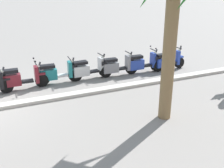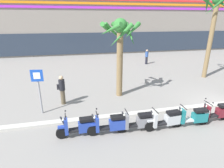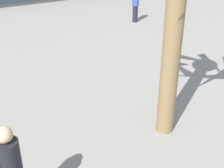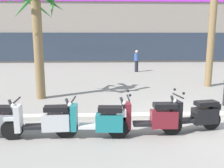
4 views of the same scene
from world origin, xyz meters
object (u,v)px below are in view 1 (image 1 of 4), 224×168
(scooter_blue_far_back, at_px, (167,61))
(scooter_maroon_gap_after_mid, at_px, (19,79))
(scooter_teal_second_in_line, at_px, (55,73))
(scooter_silver_last_in_row, at_px, (87,69))
(scooter_blue_mid_rear, at_px, (141,63))
(scooter_grey_tail_end, at_px, (116,66))

(scooter_blue_far_back, height_order, scooter_maroon_gap_after_mid, same)
(scooter_teal_second_in_line, relative_size, scooter_maroon_gap_after_mid, 0.97)
(scooter_silver_last_in_row, relative_size, scooter_teal_second_in_line, 1.02)
(scooter_blue_mid_rear, bearing_deg, scooter_maroon_gap_after_mid, -0.76)
(scooter_blue_mid_rear, bearing_deg, scooter_blue_far_back, 174.35)
(scooter_blue_far_back, distance_m, scooter_teal_second_in_line, 5.20)
(scooter_grey_tail_end, distance_m, scooter_silver_last_in_row, 1.30)
(scooter_maroon_gap_after_mid, bearing_deg, scooter_grey_tail_end, 179.78)
(scooter_blue_mid_rear, bearing_deg, scooter_silver_last_in_row, -3.56)
(scooter_teal_second_in_line, bearing_deg, scooter_silver_last_in_row, 178.12)
(scooter_blue_mid_rear, relative_size, scooter_silver_last_in_row, 0.97)
(scooter_blue_mid_rear, bearing_deg, scooter_teal_second_in_line, -2.98)
(scooter_teal_second_in_line, bearing_deg, scooter_grey_tail_end, 176.80)
(scooter_blue_mid_rear, distance_m, scooter_teal_second_in_line, 3.90)
(scooter_blue_far_back, height_order, scooter_blue_mid_rear, same)
(scooter_silver_last_in_row, distance_m, scooter_maroon_gap_after_mid, 2.77)
(scooter_blue_far_back, xyz_separation_m, scooter_grey_tail_end, (2.54, -0.18, 0.00))
(scooter_maroon_gap_after_mid, bearing_deg, scooter_silver_last_in_row, -178.18)
(scooter_blue_far_back, relative_size, scooter_maroon_gap_after_mid, 0.94)
(scooter_silver_last_in_row, xyz_separation_m, scooter_maroon_gap_after_mid, (2.76, 0.09, 0.01))
(scooter_blue_mid_rear, distance_m, scooter_grey_tail_end, 1.24)
(scooter_blue_far_back, xyz_separation_m, scooter_maroon_gap_after_mid, (6.60, -0.20, 0.02))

